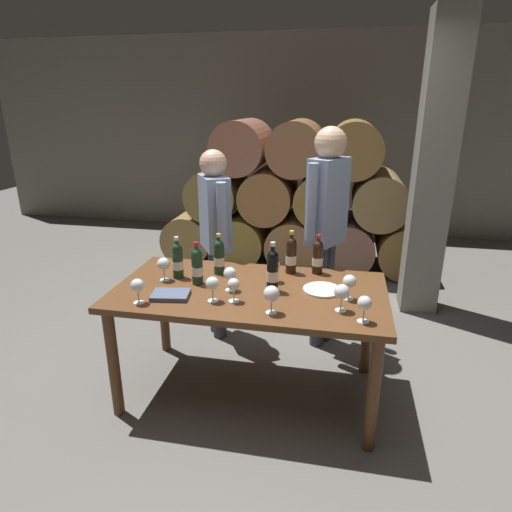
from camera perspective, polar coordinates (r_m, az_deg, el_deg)
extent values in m
plane|color=#66635E|center=(3.14, -0.75, -17.08)|extent=(14.00, 14.00, 0.00)
cube|color=slate|center=(6.71, 6.96, 15.25)|extent=(10.00, 0.24, 2.80)
cylinder|color=olive|center=(5.60, -7.86, 2.95)|extent=(0.60, 0.90, 0.60)
cylinder|color=olive|center=(5.43, -1.55, 2.61)|extent=(0.60, 0.90, 0.60)
cylinder|color=#95663F|center=(5.33, 5.06, 2.22)|extent=(0.60, 0.90, 0.60)
cylinder|color=brown|center=(5.31, 11.84, 1.78)|extent=(0.60, 0.90, 0.60)
cylinder|color=olive|center=(5.36, 18.58, 1.33)|extent=(0.60, 0.90, 0.60)
cylinder|color=olive|center=(5.38, -4.91, 8.36)|extent=(0.60, 0.90, 0.60)
cylinder|color=#905F35|center=(5.24, 1.79, 8.13)|extent=(0.60, 0.90, 0.60)
cylinder|color=olive|center=(5.18, 8.74, 7.77)|extent=(0.60, 0.90, 0.60)
cylinder|color=olive|center=(5.19, 15.75, 7.30)|extent=(0.60, 0.90, 0.60)
cylinder|color=#955C49|center=(5.22, -1.66, 14.14)|extent=(0.60, 0.90, 0.60)
cylinder|color=#905F3E|center=(5.12, 5.43, 13.96)|extent=(0.60, 0.90, 0.60)
cylinder|color=olive|center=(5.09, 12.70, 13.56)|extent=(0.60, 0.90, 0.60)
cube|color=slate|center=(4.18, 22.12, 10.18)|extent=(0.32, 0.32, 2.60)
cube|color=brown|center=(2.77, -0.81, -4.67)|extent=(1.70, 0.90, 0.04)
cylinder|color=brown|center=(2.88, -18.08, -13.25)|extent=(0.07, 0.07, 0.72)
cylinder|color=brown|center=(2.58, 15.02, -17.15)|extent=(0.07, 0.07, 0.72)
cylinder|color=brown|center=(3.49, -11.96, -6.70)|extent=(0.07, 0.07, 0.72)
cylinder|color=brown|center=(3.24, 14.32, -9.00)|extent=(0.07, 0.07, 0.72)
cylinder|color=black|center=(2.70, 2.18, -2.35)|extent=(0.07, 0.07, 0.22)
sphere|color=black|center=(2.65, 2.21, -0.01)|extent=(0.07, 0.07, 0.07)
cylinder|color=black|center=(2.64, 2.22, 0.58)|extent=(0.03, 0.03, 0.07)
cylinder|color=silver|center=(2.63, 2.23, 1.56)|extent=(0.03, 0.03, 0.03)
cylinder|color=silver|center=(2.70, 2.17, -2.57)|extent=(0.07, 0.07, 0.07)
cylinder|color=#19381E|center=(2.98, -4.84, -0.49)|extent=(0.07, 0.07, 0.20)
sphere|color=#19381E|center=(2.94, -4.89, 1.44)|extent=(0.07, 0.07, 0.07)
cylinder|color=#19381E|center=(2.94, -4.91, 1.91)|extent=(0.03, 0.03, 0.06)
cylinder|color=tan|center=(2.92, -4.93, 2.70)|extent=(0.03, 0.03, 0.02)
cylinder|color=silver|center=(2.98, -4.83, -0.67)|extent=(0.07, 0.07, 0.06)
cylinder|color=#19381E|center=(2.82, -7.66, -1.75)|extent=(0.07, 0.07, 0.20)
sphere|color=#19381E|center=(2.79, -7.75, 0.26)|extent=(0.07, 0.07, 0.07)
cylinder|color=#19381E|center=(2.78, -7.78, 0.75)|extent=(0.03, 0.03, 0.06)
cylinder|color=#B21E23|center=(2.77, -7.82, 1.58)|extent=(0.03, 0.03, 0.02)
cylinder|color=silver|center=(2.83, -7.65, -1.93)|extent=(0.07, 0.07, 0.06)
cylinder|color=#19381E|center=(2.94, -10.17, -0.97)|extent=(0.07, 0.07, 0.20)
sphere|color=#19381E|center=(2.91, -10.29, 0.99)|extent=(0.07, 0.07, 0.07)
cylinder|color=#19381E|center=(2.90, -10.32, 1.46)|extent=(0.03, 0.03, 0.06)
cylinder|color=silver|center=(2.89, -10.37, 2.27)|extent=(0.03, 0.03, 0.02)
cylinder|color=silver|center=(2.95, -10.15, -1.15)|extent=(0.07, 0.07, 0.06)
cylinder|color=black|center=(2.99, 4.60, -0.29)|extent=(0.07, 0.07, 0.21)
sphere|color=black|center=(2.95, 4.65, 1.74)|extent=(0.07, 0.07, 0.07)
cylinder|color=black|center=(2.95, 4.67, 2.24)|extent=(0.03, 0.03, 0.07)
cylinder|color=gold|center=(2.93, 4.69, 3.08)|extent=(0.03, 0.03, 0.02)
cylinder|color=silver|center=(2.99, 4.59, -0.48)|extent=(0.07, 0.07, 0.06)
cylinder|color=black|center=(3.00, 8.03, -0.50)|extent=(0.07, 0.07, 0.19)
sphere|color=black|center=(2.97, 8.12, 1.35)|extent=(0.07, 0.07, 0.07)
cylinder|color=black|center=(2.96, 8.14, 1.79)|extent=(0.03, 0.03, 0.06)
cylinder|color=#B21E23|center=(2.95, 8.18, 2.56)|extent=(0.03, 0.03, 0.02)
cylinder|color=silver|center=(3.01, 8.02, -0.68)|extent=(0.07, 0.07, 0.06)
cylinder|color=white|center=(2.46, 2.00, -7.39)|extent=(0.06, 0.06, 0.00)
cylinder|color=white|center=(2.44, 2.01, -6.55)|extent=(0.01, 0.01, 0.07)
sphere|color=white|center=(2.41, 2.03, -4.93)|extent=(0.09, 0.09, 0.09)
cylinder|color=white|center=(2.66, -15.02, -5.90)|extent=(0.06, 0.06, 0.00)
cylinder|color=white|center=(2.64, -15.09, -5.12)|extent=(0.01, 0.01, 0.07)
sphere|color=white|center=(2.62, -15.22, -3.71)|extent=(0.08, 0.08, 0.08)
cylinder|color=white|center=(2.87, 2.36, -3.32)|extent=(0.06, 0.06, 0.00)
cylinder|color=white|center=(2.85, 2.37, -2.58)|extent=(0.01, 0.01, 0.07)
sphere|color=white|center=(2.83, 2.39, -1.26)|extent=(0.08, 0.08, 0.08)
cylinder|color=white|center=(2.67, 11.94, -5.49)|extent=(0.06, 0.06, 0.00)
cylinder|color=white|center=(2.66, 12.00, -4.71)|extent=(0.01, 0.01, 0.07)
sphere|color=white|center=(2.63, 12.11, -3.27)|extent=(0.08, 0.08, 0.08)
cylinder|color=white|center=(2.61, -5.63, -5.83)|extent=(0.06, 0.06, 0.00)
cylinder|color=white|center=(2.59, -5.66, -5.03)|extent=(0.01, 0.01, 0.07)
sphere|color=white|center=(2.56, -5.71, -3.57)|extent=(0.08, 0.08, 0.08)
cylinder|color=white|center=(2.52, 10.97, -6.98)|extent=(0.06, 0.06, 0.00)
cylinder|color=white|center=(2.51, 11.03, -6.16)|extent=(0.01, 0.01, 0.07)
sphere|color=white|center=(2.48, 11.14, -4.61)|extent=(0.09, 0.09, 0.09)
cylinder|color=white|center=(2.43, 13.77, -8.29)|extent=(0.06, 0.06, 0.00)
cylinder|color=white|center=(2.41, 13.85, -7.45)|extent=(0.01, 0.01, 0.07)
sphere|color=white|center=(2.38, 13.98, -5.95)|extent=(0.08, 0.08, 0.08)
cylinder|color=white|center=(2.95, -11.83, -3.06)|extent=(0.06, 0.06, 0.00)
cylinder|color=white|center=(2.94, -11.89, -2.34)|extent=(0.01, 0.01, 0.07)
sphere|color=white|center=(2.91, -11.98, -1.00)|extent=(0.08, 0.08, 0.08)
cylinder|color=white|center=(2.74, -3.37, -4.46)|extent=(0.06, 0.06, 0.00)
cylinder|color=white|center=(2.72, -3.39, -3.69)|extent=(0.01, 0.01, 0.07)
sphere|color=white|center=(2.70, -3.42, -2.28)|extent=(0.08, 0.08, 0.08)
cylinder|color=white|center=(2.59, -2.90, -5.89)|extent=(0.06, 0.06, 0.00)
cylinder|color=white|center=(2.58, -2.92, -5.08)|extent=(0.01, 0.01, 0.07)
sphere|color=white|center=(2.55, -2.94, -3.69)|extent=(0.07, 0.07, 0.07)
cube|color=#4C5670|center=(2.69, -11.08, -5.01)|extent=(0.24, 0.19, 0.03)
cylinder|color=white|center=(2.76, 8.64, -4.37)|extent=(0.24, 0.24, 0.01)
cylinder|color=#383842|center=(3.57, 9.12, -4.66)|extent=(0.11, 0.11, 0.85)
cylinder|color=#383842|center=(3.49, 8.15, -5.23)|extent=(0.11, 0.11, 0.85)
cube|color=#8499BC|center=(3.30, 9.30, 6.99)|extent=(0.32, 0.37, 0.64)
cylinder|color=#8499BC|center=(3.47, 11.20, 8.02)|extent=(0.08, 0.08, 0.54)
cylinder|color=#8499BC|center=(3.12, 7.25, 6.98)|extent=(0.08, 0.08, 0.54)
sphere|color=tan|center=(3.23, 9.71, 14.35)|extent=(0.23, 0.23, 0.23)
cylinder|color=#383842|center=(3.70, -5.30, -4.36)|extent=(0.11, 0.11, 0.77)
cylinder|color=#383842|center=(3.60, -4.85, -5.03)|extent=(0.11, 0.11, 0.77)
cube|color=#8499BC|center=(3.43, -5.41, 5.61)|extent=(0.32, 0.37, 0.58)
cylinder|color=#8499BC|center=(3.62, -6.27, 6.78)|extent=(0.08, 0.08, 0.49)
cylinder|color=#8499BC|center=(3.23, -4.48, 5.28)|extent=(0.08, 0.08, 0.49)
sphere|color=tan|center=(3.36, -5.62, 11.93)|extent=(0.21, 0.21, 0.21)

